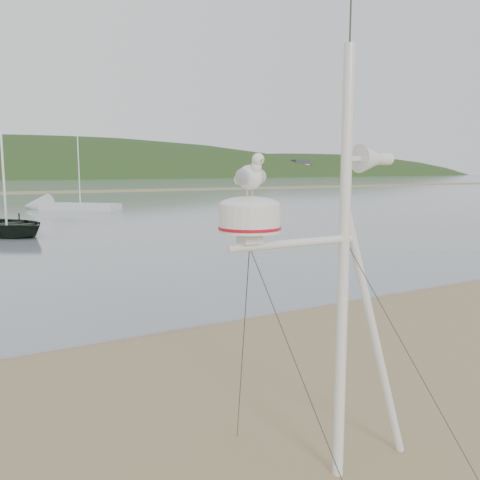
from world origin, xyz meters
TOP-DOWN VIEW (x-y plane):
  - ground at (0.00, 0.00)m, footprint 560.00×560.00m
  - hill_ridge at (18.52, 235.00)m, footprint 620.00×180.00m
  - mast_rig at (1.87, -1.28)m, footprint 2.30×2.45m
  - boat_dark at (0.84, 21.08)m, footprint 3.71×2.54m
  - sailboat_white_near at (5.70, 36.90)m, footprint 7.21×6.83m

SIDE VIEW (x-z plane):
  - hill_ridge at x=18.52m, z-range -59.70..20.30m
  - ground at x=0.00m, z-range 0.00..0.00m
  - sailboat_white_near at x=5.70m, z-range -3.65..4.26m
  - mast_rig at x=1.87m, z-range -1.34..3.85m
  - boat_dark at x=0.84m, z-range 0.04..5.11m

